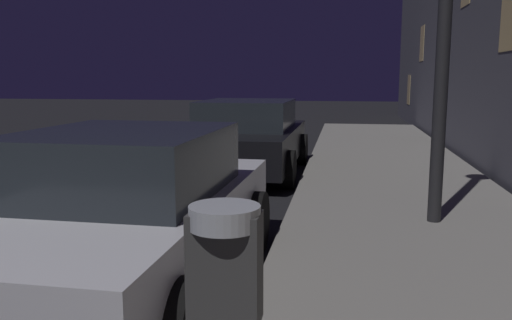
{
  "coord_description": "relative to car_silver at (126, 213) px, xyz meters",
  "views": [
    {
      "loc": [
        4.7,
        -1.84,
        1.88
      ],
      "look_at": [
        4.1,
        1.75,
        1.3
      ],
      "focal_mm": 36.9,
      "sensor_mm": 36.0,
      "label": 1
    }
  ],
  "objects": [
    {
      "name": "car_silver",
      "position": [
        0.0,
        0.0,
        0.0
      ],
      "size": [
        2.1,
        4.05,
        1.43
      ],
      "color": "#B7B7BF",
      "rests_on": "ground"
    },
    {
      "name": "car_black",
      "position": [
        -0.0,
        5.81,
        0.01
      ],
      "size": [
        2.16,
        4.18,
        1.43
      ],
      "color": "black",
      "rests_on": "ground"
    }
  ]
}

